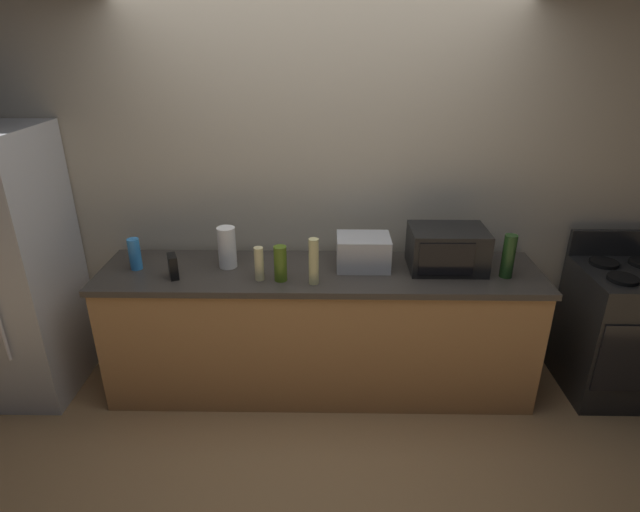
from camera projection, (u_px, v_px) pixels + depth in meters
The scene contains 14 objects.
ground_plane at pixel (319, 423), 3.29m from camera, with size 8.00×8.00×0.00m, color #A87F51.
back_wall at pixel (321, 185), 3.49m from camera, with size 6.40×0.10×2.70m, color #B2A893.
counter_run at pixel (320, 330), 3.47m from camera, with size 2.84×0.64×0.90m.
refrigerator at pixel (5, 268), 3.32m from camera, with size 0.72×0.73×1.80m.
stove_range at pixel (617, 331), 3.44m from camera, with size 0.60×0.61×1.08m.
microwave at pixel (447, 249), 3.27m from camera, with size 0.48×0.35×0.27m.
toaster_oven at pixel (363, 252), 3.30m from camera, with size 0.34×0.26×0.21m, color #B7BABF.
paper_towel_roll at pixel (227, 247), 3.29m from camera, with size 0.12×0.12×0.27m, color white.
cordless_phone at pixel (173, 266), 3.17m from camera, with size 0.05×0.11×0.15m, color black.
bottle_olive_oil at pixel (280, 264), 3.12m from camera, with size 0.08×0.08×0.22m, color #4C6B19.
bottle_wine at pixel (508, 256), 3.15m from camera, with size 0.08×0.08×0.28m, color #1E3F19.
bottle_hand_soap at pixel (259, 264), 3.13m from camera, with size 0.06×0.06×0.21m, color beige.
bottle_spray_cleaner at pixel (135, 254), 3.27m from camera, with size 0.08×0.08×0.21m, color #338CE5.
bottle_vinegar at pixel (314, 261), 3.06m from camera, with size 0.06×0.06×0.29m, color beige.
Camera 1 is at (0.05, -2.58, 2.30)m, focal length 28.76 mm.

